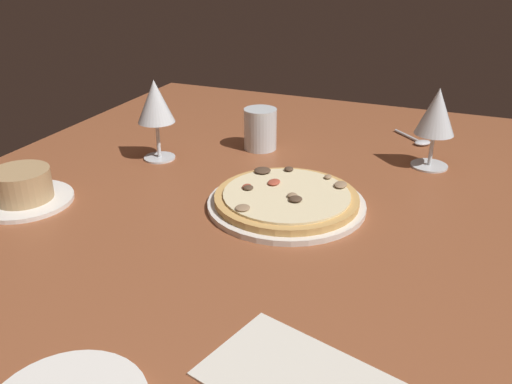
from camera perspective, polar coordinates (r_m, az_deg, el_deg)
dining_table at (r=95.08cm, az=-3.19°, el=-2.84°), size 150.00×110.00×4.00cm
pizza_main at (r=94.40cm, az=3.20°, el=-0.85°), size 27.48×27.48×3.36cm
ramekin_on_saucer at (r=103.57cm, az=-23.28°, el=0.29°), size 16.76×16.76×6.18cm
wine_glass_far at (r=113.61cm, az=-10.52°, el=9.07°), size 7.66×7.66×16.88cm
wine_glass_near at (r=113.38cm, az=18.41°, el=7.80°), size 7.80×7.80×16.32cm
water_glass at (r=120.02cm, az=0.45°, el=6.34°), size 7.22×7.22×9.03cm
paper_menu at (r=60.55cm, az=5.03°, el=-19.38°), size 18.29×23.97×0.30cm
spoon at (r=130.05cm, az=16.65°, el=5.17°), size 9.60×9.81×1.00cm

